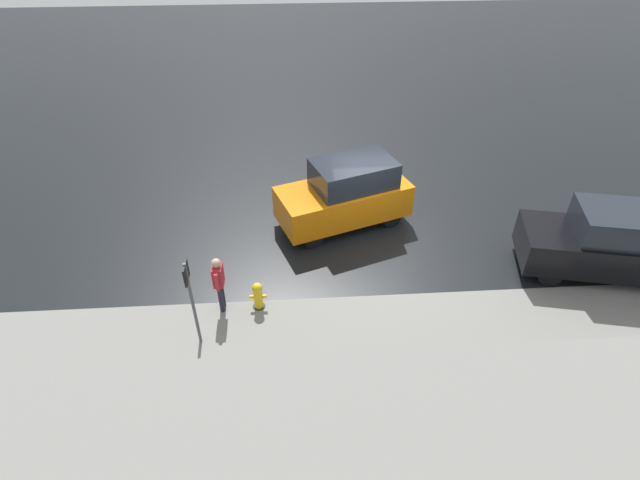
# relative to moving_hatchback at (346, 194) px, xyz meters

# --- Properties ---
(ground_plane) EXTENTS (60.00, 60.00, 0.00)m
(ground_plane) POSITION_rel_moving_hatchback_xyz_m (-0.88, 0.75, -1.03)
(ground_plane) COLOR black
(kerb_strip) EXTENTS (24.00, 3.20, 0.04)m
(kerb_strip) POSITION_rel_moving_hatchback_xyz_m (-0.88, 4.95, -1.01)
(kerb_strip) COLOR slate
(kerb_strip) RESTS_ON ground
(moving_hatchback) EXTENTS (4.24, 2.92, 2.06)m
(moving_hatchback) POSITION_rel_moving_hatchback_xyz_m (0.00, 0.00, 0.00)
(moving_hatchback) COLOR orange
(moving_hatchback) RESTS_ON ground
(parked_sedan) EXTENTS (4.57, 2.62, 1.98)m
(parked_sedan) POSITION_rel_moving_hatchback_xyz_m (-6.71, 2.76, -0.03)
(parked_sedan) COLOR black
(parked_sedan) RESTS_ON ground
(fire_hydrant) EXTENTS (0.42, 0.31, 0.80)m
(fire_hydrant) POSITION_rel_moving_hatchback_xyz_m (2.55, 3.55, -0.63)
(fire_hydrant) COLOR gold
(fire_hydrant) RESTS_ON ground
(pedestrian) EXTENTS (0.24, 0.57, 1.62)m
(pedestrian) POSITION_rel_moving_hatchback_xyz_m (3.44, 3.54, -0.07)
(pedestrian) COLOR #B2262D
(pedestrian) RESTS_ON ground
(metal_railing) EXTENTS (9.12, 0.04, 1.05)m
(metal_railing) POSITION_rel_moving_hatchback_xyz_m (-1.35, 6.63, -0.31)
(metal_railing) COLOR #B7BABF
(metal_railing) RESTS_ON ground
(sign_post) EXTENTS (0.07, 0.44, 2.40)m
(sign_post) POSITION_rel_moving_hatchback_xyz_m (3.87, 4.59, 0.55)
(sign_post) COLOR #4C4C51
(sign_post) RESTS_ON ground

